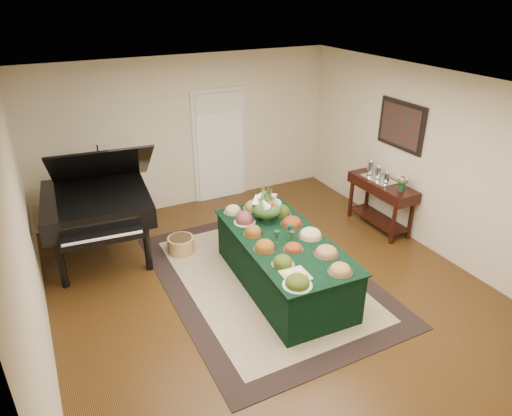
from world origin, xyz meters
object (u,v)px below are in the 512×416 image
buffet_table (283,262)px  floral_centerpiece (267,204)px  grand_piano (97,202)px  mahogany_sideboard (382,192)px

buffet_table → floral_centerpiece: size_ratio=5.44×
floral_centerpiece → grand_piano: bearing=147.3°
buffet_table → mahogany_sideboard: mahogany_sideboard is taller
buffet_table → grand_piano: 2.82m
floral_centerpiece → mahogany_sideboard: (2.26, 0.18, -0.35)m
buffet_table → grand_piano: grand_piano is taller
grand_piano → floral_centerpiece: bearing=-32.7°
floral_centerpiece → mahogany_sideboard: 2.29m
mahogany_sideboard → buffet_table: bearing=-162.3°
floral_centerpiece → buffet_table: bearing=-93.8°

